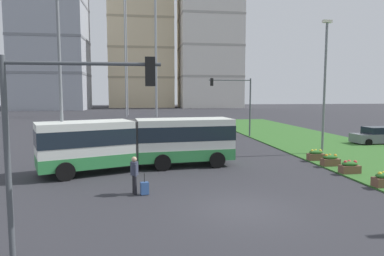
{
  "coord_description": "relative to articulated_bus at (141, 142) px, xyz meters",
  "views": [
    {
      "loc": [
        -3.83,
        -12.58,
        4.58
      ],
      "look_at": [
        -0.52,
        10.6,
        2.2
      ],
      "focal_mm": 31.55,
      "sensor_mm": 36.0,
      "label": 1
    }
  ],
  "objects": [
    {
      "name": "transmission_pylon",
      "position": [
        -0.21,
        49.75,
        18.8
      ],
      "size": [
        9.0,
        6.24,
        37.97
      ],
      "color": "gray",
      "rests_on": "ground"
    },
    {
      "name": "traffic_light_far_right",
      "position": [
        9.92,
        14.0,
        2.63
      ],
      "size": [
        4.55,
        0.28,
        6.19
      ],
      "color": "#474C51",
      "rests_on": "ground"
    },
    {
      "name": "flower_planter_1",
      "position": [
        11.8,
        -3.17,
        -1.23
      ],
      "size": [
        1.1,
        0.56,
        0.74
      ],
      "color": "brown",
      "rests_on": "grass_median"
    },
    {
      "name": "rolling_suitcase",
      "position": [
        0.21,
        -5.48,
        -1.34
      ],
      "size": [
        0.41,
        0.32,
        0.97
      ],
      "color": "#335693",
      "rests_on": "ground"
    },
    {
      "name": "apartment_tower_west",
      "position": [
        -25.94,
        83.04,
        18.13
      ],
      "size": [
        19.6,
        16.7,
        39.52
      ],
      "color": "#9EA3AD",
      "rests_on": "ground"
    },
    {
      "name": "ground_plane",
      "position": [
        4.06,
        -8.0,
        -1.65
      ],
      "size": [
        260.0,
        260.0,
        0.0
      ],
      "primitive_type": "plane",
      "color": "#2D2D33"
    },
    {
      "name": "streetlight_median",
      "position": [
        13.7,
        3.25,
        3.79
      ],
      "size": [
        0.7,
        0.28,
        9.99
      ],
      "color": "slate",
      "rests_on": "ground"
    },
    {
      "name": "flower_planter_2",
      "position": [
        11.8,
        -1.15,
        -1.23
      ],
      "size": [
        1.1,
        0.56,
        0.74
      ],
      "color": "brown",
      "rests_on": "grass_median"
    },
    {
      "name": "apartment_tower_westcentre",
      "position": [
        -0.31,
        99.69,
        22.26
      ],
      "size": [
        21.3,
        19.83,
        47.78
      ],
      "color": "beige",
      "rests_on": "ground"
    },
    {
      "name": "pedestrian_crossing",
      "position": [
        -0.24,
        -5.28,
        -0.65
      ],
      "size": [
        0.36,
        0.57,
        1.74
      ],
      "color": "black",
      "rests_on": "ground"
    },
    {
      "name": "traffic_light_near_left",
      "position": [
        -1.99,
        -11.0,
        2.25
      ],
      "size": [
        4.24,
        0.28,
        5.59
      ],
      "color": "#474C51",
      "rests_on": "ground"
    },
    {
      "name": "car_white_van",
      "position": [
        -1.98,
        13.51,
        -0.9
      ],
      "size": [
        4.58,
        2.43,
        1.58
      ],
      "color": "silver",
      "rests_on": "ground"
    },
    {
      "name": "apartment_tower_centre",
      "position": [
        22.22,
        92.92,
        22.72
      ],
      "size": [
        19.94,
        18.4,
        48.72
      ],
      "color": "silver",
      "rests_on": "ground"
    },
    {
      "name": "articulated_bus",
      "position": [
        0.0,
        0.0,
        0.0
      ],
      "size": [
        12.0,
        5.08,
        3.0
      ],
      "color": "silver",
      "rests_on": "ground"
    },
    {
      "name": "car_grey_wagon",
      "position": [
        21.24,
        7.21,
        -0.9
      ],
      "size": [
        4.47,
        2.17,
        1.58
      ],
      "color": "slate",
      "rests_on": "ground"
    },
    {
      "name": "flower_planter_3",
      "position": [
        11.8,
        0.66,
        -1.23
      ],
      "size": [
        1.1,
        0.56,
        0.74
      ],
      "color": "brown",
      "rests_on": "grass_median"
    },
    {
      "name": "streetlight_left",
      "position": [
        -4.44,
        -0.47,
        3.89
      ],
      "size": [
        0.7,
        0.28,
        10.19
      ],
      "color": "slate",
      "rests_on": "ground"
    },
    {
      "name": "grass_median",
      "position": [
        16.2,
        2.0,
        -1.61
      ],
      "size": [
        10.0,
        70.0,
        0.08
      ],
      "primitive_type": "cube",
      "color": "#336628",
      "rests_on": "ground_plane"
    }
  ]
}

